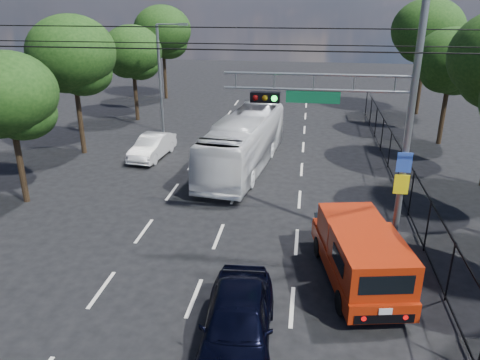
% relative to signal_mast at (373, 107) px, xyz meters
% --- Properties ---
extents(lane_markings, '(6.12, 38.00, 0.01)m').
position_rel_signal_mast_xyz_m(lane_markings, '(-5.28, 6.01, -5.24)').
color(lane_markings, beige).
rests_on(lane_markings, ground).
extents(signal_mast, '(6.43, 0.39, 9.50)m').
position_rel_signal_mast_xyz_m(signal_mast, '(0.00, 0.00, 0.00)').
color(signal_mast, slate).
rests_on(signal_mast, ground).
extents(streetlight_left, '(2.09, 0.22, 7.08)m').
position_rel_signal_mast_xyz_m(streetlight_left, '(-11.62, 14.01, -1.30)').
color(streetlight_left, slate).
rests_on(streetlight_left, ground).
extents(utility_wires, '(22.00, 5.04, 0.74)m').
position_rel_signal_mast_xyz_m(utility_wires, '(-5.28, 0.84, 1.99)').
color(utility_wires, black).
rests_on(utility_wires, ground).
extents(fence_right, '(0.06, 34.03, 2.00)m').
position_rel_signal_mast_xyz_m(fence_right, '(2.32, 4.18, -4.21)').
color(fence_right, black).
rests_on(fence_right, ground).
extents(tree_right_d, '(4.32, 4.32, 7.02)m').
position_rel_signal_mast_xyz_m(tree_right_d, '(6.13, 14.03, -0.39)').
color(tree_right_d, black).
rests_on(tree_right_d, ground).
extents(tree_right_e, '(5.28, 5.28, 8.58)m').
position_rel_signal_mast_xyz_m(tree_right_e, '(6.33, 22.03, 0.69)').
color(tree_right_e, black).
rests_on(tree_right_e, ground).
extents(tree_left_b, '(4.08, 4.08, 6.63)m').
position_rel_signal_mast_xyz_m(tree_left_b, '(-14.47, 2.03, -0.66)').
color(tree_left_b, black).
rests_on(tree_left_b, ground).
extents(tree_left_c, '(4.80, 4.80, 7.80)m').
position_rel_signal_mast_xyz_m(tree_left_c, '(-15.07, 9.03, 0.15)').
color(tree_left_c, black).
rests_on(tree_left_c, ground).
extents(tree_left_d, '(4.20, 4.20, 6.83)m').
position_rel_signal_mast_xyz_m(tree_left_d, '(-14.67, 17.03, -0.52)').
color(tree_left_d, black).
rests_on(tree_left_d, ground).
extents(tree_left_e, '(4.92, 4.92, 7.99)m').
position_rel_signal_mast_xyz_m(tree_left_e, '(-14.87, 25.03, 0.29)').
color(tree_left_e, black).
rests_on(tree_left_e, ground).
extents(red_pickup, '(2.94, 5.69, 2.02)m').
position_rel_signal_mast_xyz_m(red_pickup, '(-0.27, -2.42, -4.16)').
color(red_pickup, black).
rests_on(red_pickup, ground).
extents(navy_hatchback, '(2.11, 4.68, 1.56)m').
position_rel_signal_mast_xyz_m(navy_hatchback, '(-3.64, -5.92, -4.46)').
color(navy_hatchback, black).
rests_on(navy_hatchback, ground).
extents(white_bus, '(3.59, 10.38, 2.83)m').
position_rel_signal_mast_xyz_m(white_bus, '(-5.39, 7.84, -3.83)').
color(white_bus, white).
rests_on(white_bus, ground).
extents(white_van, '(1.80, 4.10, 1.31)m').
position_rel_signal_mast_xyz_m(white_van, '(-10.78, 8.76, -4.59)').
color(white_van, silver).
rests_on(white_van, ground).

